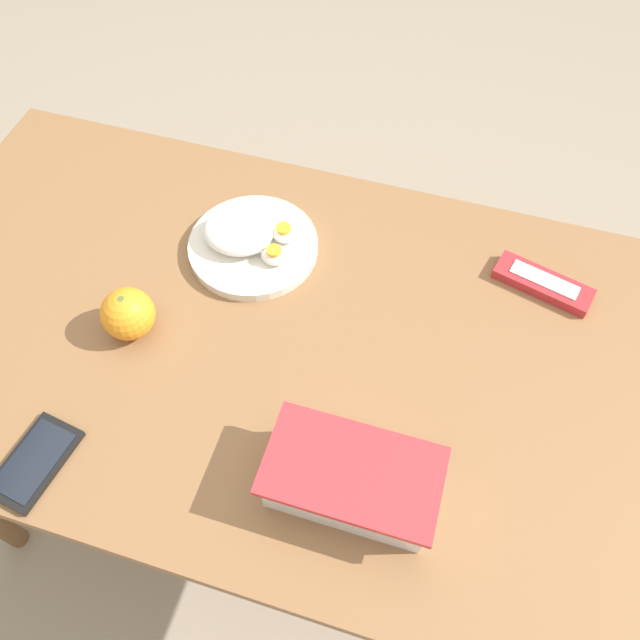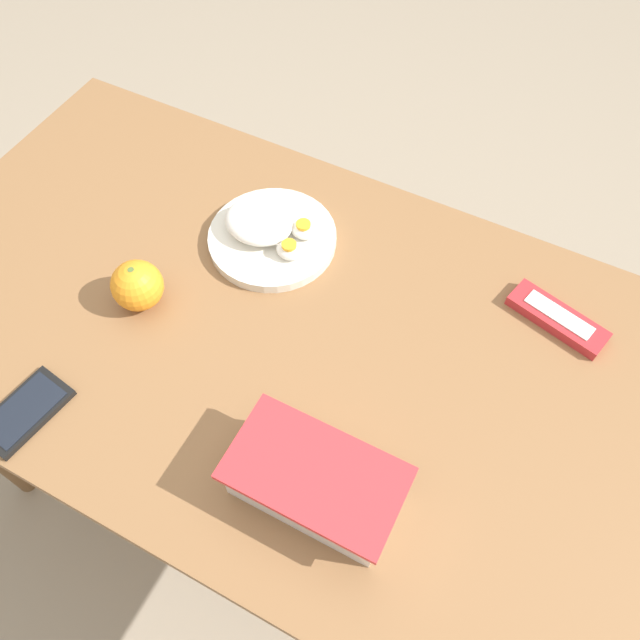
% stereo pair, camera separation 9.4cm
% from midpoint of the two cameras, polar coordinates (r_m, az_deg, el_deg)
% --- Properties ---
extents(ground_plane, '(10.00, 10.00, 0.00)m').
position_cam_midpoint_polar(ground_plane, '(1.64, -1.50, -14.41)').
color(ground_plane, gray).
extents(table, '(1.25, 0.73, 0.74)m').
position_cam_midpoint_polar(table, '(1.04, -2.31, -2.75)').
color(table, brown).
rests_on(table, ground_plane).
extents(food_container, '(0.22, 0.13, 0.08)m').
position_cam_midpoint_polar(food_container, '(0.83, 2.96, -14.98)').
color(food_container, white).
rests_on(food_container, table).
extents(orange_fruit, '(0.08, 0.08, 0.08)m').
position_cam_midpoint_polar(orange_fruit, '(0.99, -13.80, 2.88)').
color(orange_fruit, orange).
rests_on(orange_fruit, table).
extents(rice_plate, '(0.22, 0.22, 0.06)m').
position_cam_midpoint_polar(rice_plate, '(1.06, -2.11, 7.80)').
color(rice_plate, silver).
rests_on(rice_plate, table).
extents(candy_bar, '(0.16, 0.09, 0.02)m').
position_cam_midpoint_polar(candy_bar, '(1.05, 23.31, -0.04)').
color(candy_bar, '#B7282D').
rests_on(candy_bar, table).
extents(cell_phone, '(0.09, 0.14, 0.01)m').
position_cam_midpoint_polar(cell_phone, '(0.97, -22.90, -7.94)').
color(cell_phone, black).
rests_on(cell_phone, table).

